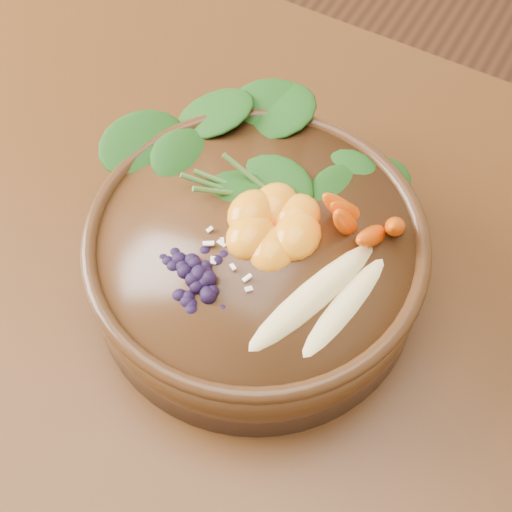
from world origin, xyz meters
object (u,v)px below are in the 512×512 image
(stoneware_bowl, at_px, (256,262))
(banana_halves, at_px, (330,292))
(dining_table, at_px, (87,281))
(kale_heap, at_px, (275,152))
(mandarin_cluster, at_px, (274,216))
(carrot_cluster, at_px, (373,197))
(blueberry_pile, at_px, (200,266))

(stoneware_bowl, xyz_separation_m, banana_halves, (0.09, -0.03, 0.06))
(dining_table, height_order, kale_heap, kale_heap)
(dining_table, relative_size, mandarin_cluster, 15.90)
(dining_table, xyz_separation_m, carrot_cluster, (0.28, 0.11, 0.22))
(kale_heap, xyz_separation_m, blueberry_pile, (0.00, -0.14, -0.00))
(kale_heap, distance_m, mandarin_cluster, 0.07)
(mandarin_cluster, height_order, blueberry_pile, blueberry_pile)
(stoneware_bowl, height_order, mandarin_cluster, mandarin_cluster)
(stoneware_bowl, bearing_deg, banana_halves, -17.17)
(banana_halves, bearing_deg, blueberry_pile, -141.51)
(dining_table, distance_m, banana_halves, 0.35)
(banana_halves, bearing_deg, kale_heap, 156.45)
(carrot_cluster, xyz_separation_m, blueberry_pile, (-0.10, -0.12, -0.02))
(dining_table, bearing_deg, banana_halves, 3.94)
(carrot_cluster, relative_size, banana_halves, 0.51)
(carrot_cluster, bearing_deg, blueberry_pile, -109.55)
(dining_table, relative_size, blueberry_pile, 10.91)
(stoneware_bowl, relative_size, carrot_cluster, 3.62)
(blueberry_pile, bearing_deg, stoneware_bowl, 72.95)
(kale_heap, relative_size, carrot_cluster, 2.38)
(stoneware_bowl, height_order, kale_heap, kale_heap)
(dining_table, relative_size, banana_halves, 9.40)
(stoneware_bowl, height_order, blueberry_pile, blueberry_pile)
(dining_table, height_order, carrot_cluster, carrot_cluster)
(banana_halves, relative_size, blueberry_pile, 1.16)
(stoneware_bowl, xyz_separation_m, carrot_cluster, (0.08, 0.06, 0.09))
(kale_heap, xyz_separation_m, banana_halves, (0.11, -0.11, -0.01))
(stoneware_bowl, distance_m, blueberry_pile, 0.09)
(kale_heap, height_order, banana_halves, kale_heap)
(dining_table, relative_size, kale_heap, 7.70)
(stoneware_bowl, height_order, carrot_cluster, carrot_cluster)
(banana_halves, bearing_deg, carrot_cluster, 113.06)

